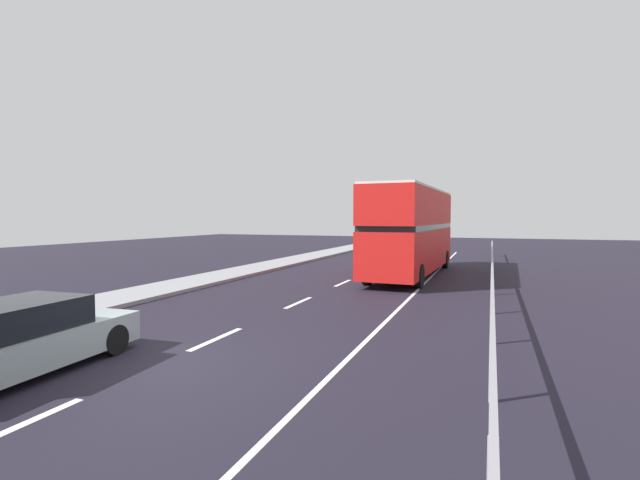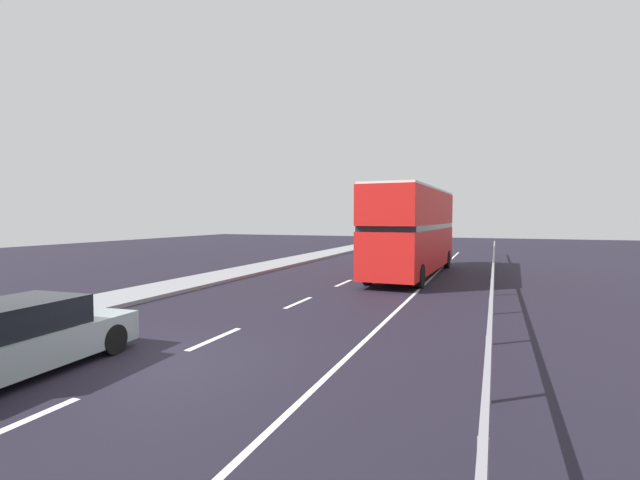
% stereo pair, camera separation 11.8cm
% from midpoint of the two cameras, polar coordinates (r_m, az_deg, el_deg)
% --- Properties ---
extents(ground_plane, '(75.24, 120.00, 0.10)m').
position_cam_midpoint_polar(ground_plane, '(9.98, -18.98, -14.55)').
color(ground_plane, black).
extents(lane_paint_markings, '(3.54, 46.00, 0.01)m').
position_cam_midpoint_polar(lane_paint_markings, '(16.26, 6.59, -7.45)').
color(lane_paint_markings, silver).
rests_on(lane_paint_markings, ground).
extents(bridge_side_railing, '(0.10, 42.00, 1.09)m').
position_cam_midpoint_polar(bridge_side_railing, '(16.39, 20.98, -4.42)').
color(bridge_side_railing, gray).
rests_on(bridge_side_railing, ground).
extents(double_decker_bus_red, '(2.83, 11.16, 4.32)m').
position_cam_midpoint_polar(double_decker_bus_red, '(23.10, 11.71, 1.33)').
color(double_decker_bus_red, red).
rests_on(double_decker_bus_red, ground).
extents(hatchback_car_near, '(1.98, 4.38, 1.37)m').
position_cam_midpoint_polar(hatchback_car_near, '(10.29, -33.34, -10.26)').
color(hatchback_car_near, gray).
rests_on(hatchback_car_near, ground).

